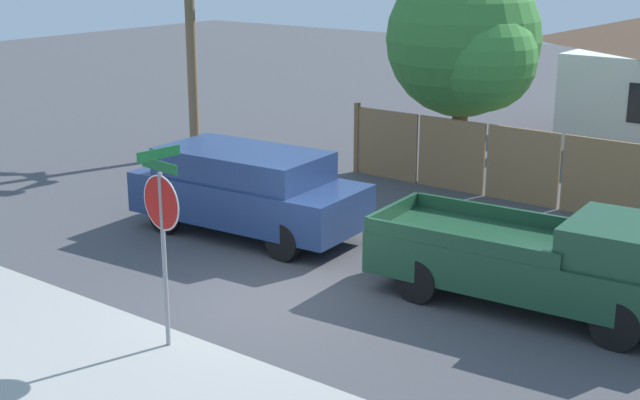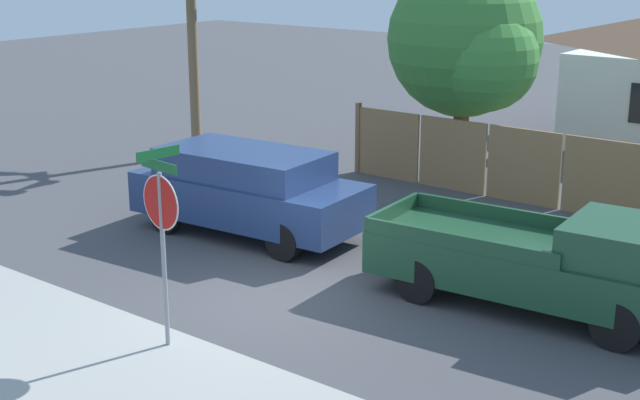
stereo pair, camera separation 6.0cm
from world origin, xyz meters
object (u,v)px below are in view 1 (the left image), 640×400
at_px(orange_pickup, 547,261).
at_px(red_suv, 247,189).
at_px(palm_tree, 190,6).
at_px(stop_sign, 162,216).
at_px(oak_tree, 468,44).

bearing_deg(orange_pickup, red_suv, 176.02).
relative_size(palm_tree, stop_sign, 1.61).
height_order(orange_pickup, stop_sign, stop_sign).
bearing_deg(palm_tree, stop_sign, -46.77).
height_order(oak_tree, red_suv, oak_tree).
distance_m(oak_tree, stop_sign, 11.67).
xyz_separation_m(orange_pickup, stop_sign, (-3.98, -4.77, 1.21)).
height_order(palm_tree, red_suv, palm_tree).
relative_size(red_suv, orange_pickup, 0.92).
distance_m(palm_tree, stop_sign, 12.81).
bearing_deg(oak_tree, red_suv, -101.35).
bearing_deg(oak_tree, palm_tree, -162.59).
xyz_separation_m(red_suv, orange_pickup, (6.60, 0.02, -0.13)).
xyz_separation_m(oak_tree, orange_pickup, (5.24, -6.75, -2.61)).
height_order(palm_tree, orange_pickup, palm_tree).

